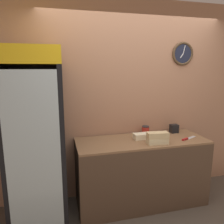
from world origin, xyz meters
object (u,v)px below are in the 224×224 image
beverage_cooler (36,131)px  sandwich_stack_middle (158,135)px  chefs_knife (187,139)px  napkin_dispenser (174,129)px  condiment_jar (145,130)px  sandwich_stack_bottom (157,141)px  sandwich_flat_left (144,136)px

beverage_cooler → sandwich_stack_middle: size_ratio=7.58×
chefs_knife → napkin_dispenser: bearing=92.6°
condiment_jar → sandwich_stack_bottom: bearing=-92.8°
sandwich_stack_middle → condiment_jar: bearing=87.2°
chefs_knife → condiment_jar: 0.57m
condiment_jar → napkin_dispenser: size_ratio=0.94×
sandwich_stack_middle → sandwich_flat_left: 0.25m
sandwich_flat_left → chefs_knife: sandwich_flat_left is taller
beverage_cooler → condiment_jar: (1.45, 0.21, -0.15)m
sandwich_stack_middle → sandwich_stack_bottom: bearing=0.0°
napkin_dispenser → beverage_cooler: bearing=-175.1°
beverage_cooler → chefs_knife: size_ratio=7.25×
sandwich_stack_bottom → condiment_jar: bearing=87.2°
napkin_dispenser → sandwich_stack_bottom: bearing=-139.6°
sandwich_stack_bottom → sandwich_stack_middle: 0.07m
beverage_cooler → condiment_jar: beverage_cooler is taller
beverage_cooler → condiment_jar: 1.48m
sandwich_stack_middle → sandwich_flat_left: size_ratio=0.94×
sandwich_stack_middle → chefs_knife: 0.47m
sandwich_stack_bottom → condiment_jar: (0.02, 0.42, 0.02)m
beverage_cooler → sandwich_flat_left: beverage_cooler is taller
sandwich_stack_middle → condiment_jar: sandwich_stack_middle is taller
sandwich_flat_left → sandwich_stack_middle: bearing=-69.5°
beverage_cooler → sandwich_stack_bottom: bearing=-8.5°
beverage_cooler → sandwich_stack_bottom: 1.46m
sandwich_flat_left → condiment_jar: condiment_jar is taller
sandwich_stack_bottom → sandwich_stack_middle: bearing=0.0°
chefs_knife → condiment_jar: bearing=140.2°
sandwich_flat_left → chefs_knife: 0.57m
chefs_knife → beverage_cooler: bearing=175.4°
sandwich_stack_bottom → sandwich_flat_left: size_ratio=0.92×
sandwich_stack_middle → napkin_dispenser: bearing=40.4°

